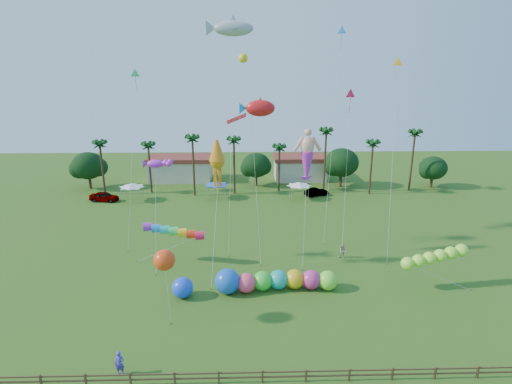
{
  "coord_description": "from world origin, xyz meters",
  "views": [
    {
      "loc": [
        -1.08,
        -28.63,
        20.33
      ],
      "look_at": [
        0.0,
        10.0,
        9.0
      ],
      "focal_mm": 28.0,
      "sensor_mm": 36.0,
      "label": 1
    }
  ],
  "objects_px": {
    "caterpillar_inflatable": "(272,281)",
    "spectator_b": "(343,251)",
    "car_a": "(104,197)",
    "blue_ball": "(183,288)",
    "spectator_a": "(120,363)",
    "car_b": "(316,192)"
  },
  "relations": [
    {
      "from": "car_a",
      "to": "caterpillar_inflatable",
      "type": "xyz_separation_m",
      "value": [
        26.17,
        -29.61,
        0.22
      ]
    },
    {
      "from": "spectator_b",
      "to": "blue_ball",
      "type": "xyz_separation_m",
      "value": [
        -17.2,
        -7.97,
        0.15
      ]
    },
    {
      "from": "car_b",
      "to": "spectator_a",
      "type": "relative_size",
      "value": 2.29
    },
    {
      "from": "car_a",
      "to": "blue_ball",
      "type": "bearing_deg",
      "value": -140.86
    },
    {
      "from": "spectator_a",
      "to": "caterpillar_inflatable",
      "type": "bearing_deg",
      "value": 40.81
    },
    {
      "from": "car_a",
      "to": "spectator_b",
      "type": "relative_size",
      "value": 2.8
    },
    {
      "from": "car_a",
      "to": "spectator_a",
      "type": "height_order",
      "value": "spectator_a"
    },
    {
      "from": "spectator_a",
      "to": "blue_ball",
      "type": "distance_m",
      "value": 10.59
    },
    {
      "from": "spectator_a",
      "to": "caterpillar_inflatable",
      "type": "relative_size",
      "value": 0.15
    },
    {
      "from": "car_a",
      "to": "spectator_b",
      "type": "height_order",
      "value": "spectator_b"
    },
    {
      "from": "car_a",
      "to": "caterpillar_inflatable",
      "type": "height_order",
      "value": "caterpillar_inflatable"
    },
    {
      "from": "caterpillar_inflatable",
      "to": "spectator_a",
      "type": "bearing_deg",
      "value": -138.58
    },
    {
      "from": "car_a",
      "to": "spectator_a",
      "type": "distance_m",
      "value": 43.42
    },
    {
      "from": "car_b",
      "to": "blue_ball",
      "type": "distance_m",
      "value": 37.63
    },
    {
      "from": "car_b",
      "to": "caterpillar_inflatable",
      "type": "relative_size",
      "value": 0.35
    },
    {
      "from": "car_a",
      "to": "spectator_a",
      "type": "relative_size",
      "value": 2.58
    },
    {
      "from": "caterpillar_inflatable",
      "to": "spectator_b",
      "type": "bearing_deg",
      "value": 35.54
    },
    {
      "from": "spectator_b",
      "to": "caterpillar_inflatable",
      "type": "distance_m",
      "value": 11.09
    },
    {
      "from": "car_a",
      "to": "spectator_a",
      "type": "bearing_deg",
      "value": -150.92
    },
    {
      "from": "car_b",
      "to": "spectator_b",
      "type": "bearing_deg",
      "value": 154.71
    },
    {
      "from": "car_b",
      "to": "car_a",
      "type": "bearing_deg",
      "value": 71.02
    },
    {
      "from": "blue_ball",
      "to": "caterpillar_inflatable",
      "type": "bearing_deg",
      "value": 7.01
    }
  ]
}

